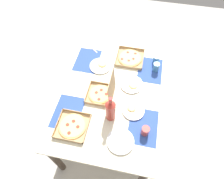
% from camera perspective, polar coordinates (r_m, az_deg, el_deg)
% --- Properties ---
extents(ground_plane, '(6.00, 6.00, 0.00)m').
position_cam_1_polar(ground_plane, '(2.63, 0.00, -9.38)').
color(ground_plane, beige).
extents(dining_table, '(1.51, 1.01, 0.76)m').
position_cam_1_polar(dining_table, '(2.05, 0.00, -1.66)').
color(dining_table, '#3F3328').
rests_on(dining_table, ground_plane).
extents(placemat_near_left, '(0.36, 0.26, 0.00)m').
position_cam_1_polar(placemat_near_left, '(2.23, -7.30, 8.62)').
color(placemat_near_left, '#2D4C9E').
rests_on(placemat_near_left, dining_table).
extents(placemat_near_right, '(0.36, 0.26, 0.00)m').
position_cam_1_polar(placemat_near_right, '(1.88, -12.95, -6.57)').
color(placemat_near_right, '#2D4C9E').
rests_on(placemat_near_right, dining_table).
extents(placemat_far_left, '(0.36, 0.26, 0.00)m').
position_cam_1_polar(placemat_far_left, '(2.16, 11.20, 5.72)').
color(placemat_far_left, '#2D4C9E').
rests_on(placemat_far_left, dining_table).
extents(placemat_far_right, '(0.36, 0.26, 0.00)m').
position_cam_1_polar(placemat_far_right, '(1.79, 9.19, -10.75)').
color(placemat_far_right, '#2D4C9E').
rests_on(placemat_far_right, dining_table).
extents(pizza_box_corner_right, '(0.26, 0.26, 0.30)m').
position_cam_1_polar(pizza_box_corner_right, '(1.89, -2.81, -0.94)').
color(pizza_box_corner_right, tan).
rests_on(pizza_box_corner_right, dining_table).
extents(pizza_box_edge_far, '(0.28, 0.28, 0.04)m').
position_cam_1_polar(pizza_box_edge_far, '(1.79, -11.63, -10.53)').
color(pizza_box_edge_far, tan).
rests_on(pizza_box_edge_far, dining_table).
extents(pizza_box_corner_left, '(0.31, 0.31, 0.04)m').
position_cam_1_polar(pizza_box_corner_left, '(2.23, 5.34, 9.32)').
color(pizza_box_corner_left, tan).
rests_on(pizza_box_corner_left, dining_table).
extents(plate_near_right, '(0.23, 0.23, 0.03)m').
position_cam_1_polar(plate_near_right, '(2.00, 5.82, 1.51)').
color(plate_near_right, white).
rests_on(plate_near_right, dining_table).
extents(plate_far_right, '(0.24, 0.24, 0.02)m').
position_cam_1_polar(plate_far_right, '(1.71, 2.53, -15.08)').
color(plate_far_right, white).
rests_on(plate_far_right, dining_table).
extents(plate_near_left, '(0.24, 0.24, 0.03)m').
position_cam_1_polar(plate_near_left, '(2.15, -3.41, 7.04)').
color(plate_near_left, white).
rests_on(plate_near_left, dining_table).
extents(plate_middle, '(0.21, 0.21, 0.03)m').
position_cam_1_polar(plate_middle, '(1.84, 6.28, -6.14)').
color(plate_middle, white).
rests_on(plate_middle, dining_table).
extents(soda_bottle, '(0.09, 0.09, 0.32)m').
position_cam_1_polar(soda_bottle, '(1.69, -0.44, -6.07)').
color(soda_bottle, '#B2382D').
rests_on(soda_bottle, dining_table).
extents(cup_spare, '(0.07, 0.07, 0.09)m').
position_cam_1_polar(cup_spare, '(1.72, 9.83, -11.98)').
color(cup_spare, '#BF4742').
rests_on(cup_spare, dining_table).
extents(cup_clear_left, '(0.07, 0.07, 0.10)m').
position_cam_1_polar(cup_clear_left, '(2.13, 12.92, 6.48)').
color(cup_clear_left, teal).
rests_on(cup_clear_left, dining_table).
extents(cup_red, '(0.07, 0.07, 0.09)m').
position_cam_1_polar(cup_red, '(2.21, 12.90, 8.62)').
color(cup_red, teal).
rests_on(cup_red, dining_table).
extents(knife_by_far_left, '(0.15, 0.17, 0.00)m').
position_cam_1_polar(knife_by_far_left, '(2.37, -5.99, 12.18)').
color(knife_by_far_left, '#B7B7BC').
rests_on(knife_by_far_left, dining_table).
extents(fork_by_near_right, '(0.19, 0.07, 0.00)m').
position_cam_1_polar(fork_by_near_right, '(2.07, -9.20, 3.21)').
color(fork_by_near_right, '#B7B7BC').
rests_on(fork_by_near_right, dining_table).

